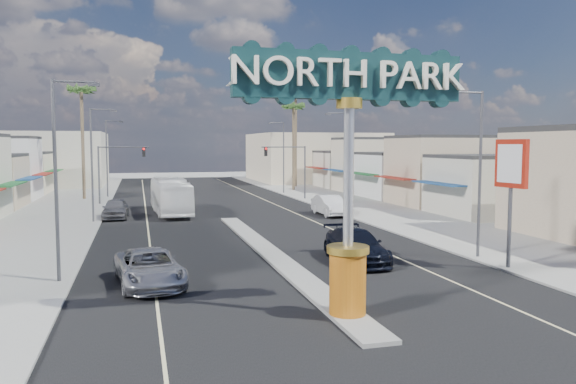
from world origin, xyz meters
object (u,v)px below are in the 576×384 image
gateway_sign (349,151)px  palm_left_far (81,96)px  traffic_signal_right (289,162)px  streetlight_r_far (282,153)px  city_bus (170,196)px  streetlight_l_far (108,154)px  car_parked_left (116,209)px  suv_left (149,268)px  streetlight_l_near (59,170)px  streetlight_l_mid (94,159)px  streetlight_r_near (477,165)px  palm_right_mid (294,111)px  bank_pylon_sign (511,171)px  suv_right (356,246)px  palm_right_far (296,101)px  traffic_signal_left (117,163)px  streetlight_r_mid (345,157)px  car_parked_right (330,205)px

gateway_sign → palm_left_far: palm_left_far is taller
traffic_signal_right → streetlight_r_far: 8.14m
gateway_sign → city_bus: (-4.36, 32.61, -4.34)m
streetlight_l_far → car_parked_left: 20.19m
suv_left → palm_left_far: bearing=91.5°
traffic_signal_right → streetlight_l_near: 39.26m
streetlight_l_mid → city_bus: (6.07, 4.58, -3.48)m
streetlight_l_far → streetlight_r_near: (20.87, -42.00, 0.00)m
streetlight_r_far → palm_right_mid: 7.30m
city_bus → bank_pylon_sign: bank_pylon_sign is taller
streetlight_r_far → suv_right: 41.85m
palm_right_far → suv_left: size_ratio=2.49×
gateway_sign → suv_right: size_ratio=1.55×
gateway_sign → traffic_signal_left: gateway_sign is taller
traffic_signal_left → suv_right: (13.06, -33.11, -3.42)m
streetlight_l_mid → car_parked_left: 5.03m
streetlight_r_mid → suv_right: size_ratio=1.53×
streetlight_r_mid → bank_pylon_sign: (0.06, -22.73, -0.18)m
streetlight_r_far → car_parked_left: (-19.43, -19.69, -4.23)m
streetlight_l_near → bank_pylon_sign: bearing=-7.4°
streetlight_r_near → streetlight_l_mid: bearing=136.2°
streetlight_l_near → car_parked_right: streetlight_l_near is taller
traffic_signal_left → car_parked_left: bearing=-89.1°
streetlight_r_near → car_parked_right: bearing=94.2°
streetlight_l_far → palm_right_mid: (23.43, 4.00, 5.54)m
streetlight_l_near → suv_right: size_ratio=1.53×
streetlight_r_far → palm_left_far: palm_left_far is taller
streetlight_l_mid → streetlight_r_near: (20.87, -20.00, 0.00)m
streetlight_l_mid → palm_right_far: (25.43, 32.00, 7.32)m
streetlight_r_far → bank_pylon_sign: size_ratio=1.43×
streetlight_r_near → palm_right_far: size_ratio=0.64×
traffic_signal_left → traffic_signal_right: 18.37m
suv_left → car_parked_left: bearing=88.4°
streetlight_l_far → palm_left_far: (-2.57, -2.00, 6.43)m
streetlight_l_near → palm_left_far: (-2.57, 40.00, 6.43)m
city_bus → palm_left_far: bearing=116.5°
gateway_sign → traffic_signal_right: (9.18, 42.02, -1.65)m
suv_right → bank_pylon_sign: size_ratio=0.93×
palm_right_far → car_parked_left: bearing=-128.9°
gateway_sign → streetlight_r_near: size_ratio=1.02×
palm_right_far → gateway_sign: bearing=-104.0°
streetlight_l_far → car_parked_right: (19.43, -22.29, -4.19)m
streetlight_r_far → car_parked_left: 27.99m
streetlight_r_far → car_parked_left: size_ratio=1.83×
palm_left_far → streetlight_l_near: bearing=-86.3°
car_parked_right → streetlight_l_mid: bearing=179.1°
traffic_signal_left → streetlight_r_mid: bearing=-35.5°
traffic_signal_right → streetlight_r_far: (1.25, 8.01, 0.79)m
streetlight_l_far → suv_right: (14.31, -41.12, -4.21)m
traffic_signal_right → streetlight_l_mid: (-19.62, -13.99, 0.79)m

